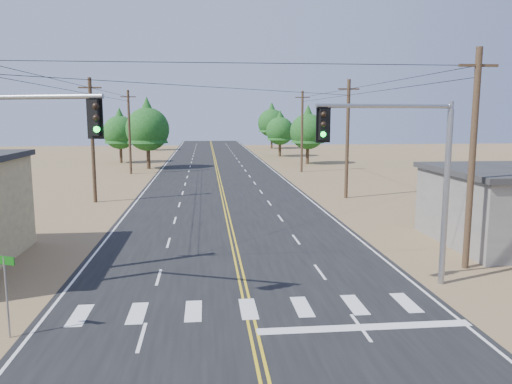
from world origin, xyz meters
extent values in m
cube|color=black|center=(0.00, 30.00, 0.01)|extent=(15.00, 200.00, 0.02)
cylinder|color=#4C3826|center=(-10.50, 32.00, 5.00)|extent=(0.30, 0.30, 10.00)
cube|color=#4C3826|center=(-10.50, 32.00, 9.20)|extent=(1.80, 0.12, 0.12)
cylinder|color=#4C3826|center=(-10.50, 52.00, 5.00)|extent=(0.30, 0.30, 10.00)
cube|color=#4C3826|center=(-10.50, 52.00, 9.20)|extent=(1.80, 0.12, 0.12)
cylinder|color=#4C3826|center=(10.50, 12.00, 5.00)|extent=(0.30, 0.30, 10.00)
cube|color=#4C3826|center=(10.50, 12.00, 9.20)|extent=(1.80, 0.12, 0.12)
cylinder|color=#4C3826|center=(10.50, 32.00, 5.00)|extent=(0.30, 0.30, 10.00)
cube|color=#4C3826|center=(10.50, 32.00, 9.20)|extent=(1.80, 0.12, 0.12)
cylinder|color=#4C3826|center=(10.50, 52.00, 5.00)|extent=(0.30, 0.30, 10.00)
cube|color=#4C3826|center=(10.50, 52.00, 9.20)|extent=(1.80, 0.12, 0.12)
cylinder|color=gray|center=(-7.86, 8.85, 7.66)|extent=(6.19, 2.46, 0.17)
cube|color=black|center=(-5.10, 7.81, 6.96)|extent=(0.47, 0.44, 1.19)
sphere|color=black|center=(-5.03, 7.63, 7.34)|extent=(0.22, 0.22, 0.22)
sphere|color=black|center=(-5.03, 7.63, 6.96)|extent=(0.22, 0.22, 0.22)
sphere|color=#0CE533|center=(-5.03, 7.63, 6.58)|extent=(0.22, 0.22, 0.22)
cylinder|color=gray|center=(8.34, 10.00, 3.64)|extent=(0.25, 0.25, 7.28)
cylinder|color=gray|center=(8.34, 10.00, 7.28)|extent=(0.19, 0.19, 0.62)
cylinder|color=gray|center=(5.45, 9.41, 7.39)|extent=(5.81, 1.34, 0.17)
cube|color=black|center=(2.87, 8.88, 6.71)|extent=(0.42, 0.38, 1.14)
sphere|color=black|center=(2.83, 8.70, 7.07)|extent=(0.21, 0.21, 0.21)
sphere|color=black|center=(2.83, 8.70, 6.71)|extent=(0.21, 0.21, 0.21)
sphere|color=#0CE533|center=(2.83, 8.70, 6.35)|extent=(0.21, 0.21, 0.21)
cylinder|color=gray|center=(-7.80, 6.44, 1.33)|extent=(0.06, 0.06, 2.66)
cube|color=#0C590F|center=(-7.80, 6.44, 2.56)|extent=(0.75, 0.35, 0.27)
cylinder|color=#3F2D1E|center=(-9.00, 57.72, 1.71)|extent=(0.50, 0.50, 3.41)
cone|color=#164513|center=(-9.00, 57.72, 6.44)|extent=(5.31, 5.31, 6.06)
sphere|color=#164513|center=(-9.00, 57.72, 5.21)|extent=(5.68, 5.68, 5.68)
cylinder|color=#3F2D1E|center=(-14.00, 66.52, 1.48)|extent=(0.42, 0.42, 2.96)
cone|color=#164513|center=(-14.00, 66.52, 5.59)|extent=(4.61, 4.61, 5.26)
sphere|color=#164513|center=(-14.00, 66.52, 4.52)|extent=(4.93, 4.93, 4.93)
cylinder|color=#3F2D1E|center=(-12.81, 93.52, 1.26)|extent=(0.44, 0.44, 2.52)
cone|color=#164513|center=(-12.81, 93.52, 4.76)|extent=(3.92, 3.92, 4.48)
sphere|color=#164513|center=(-12.81, 93.52, 3.85)|extent=(4.20, 4.20, 4.20)
cylinder|color=#3F2D1E|center=(13.30, 62.00, 1.54)|extent=(0.49, 0.49, 3.08)
cone|color=#164513|center=(13.30, 62.00, 5.83)|extent=(4.80, 4.80, 5.48)
sphere|color=#164513|center=(13.30, 62.00, 4.71)|extent=(5.14, 5.14, 5.14)
cylinder|color=#3F2D1E|center=(11.30, 75.73, 1.43)|extent=(0.48, 0.48, 2.86)
cone|color=#164513|center=(11.30, 75.73, 5.41)|extent=(4.45, 4.45, 5.09)
sphere|color=#164513|center=(11.30, 75.73, 4.37)|extent=(4.77, 4.77, 4.77)
cylinder|color=#3F2D1E|center=(12.60, 96.21, 1.76)|extent=(0.43, 0.43, 3.53)
cone|color=#164513|center=(12.60, 96.21, 6.66)|extent=(5.49, 5.49, 6.27)
sphere|color=#164513|center=(12.60, 96.21, 5.39)|extent=(5.88, 5.88, 5.88)
camera|label=1|loc=(-1.48, -9.34, 7.04)|focal=35.00mm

